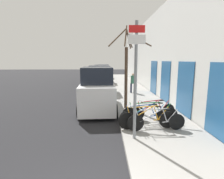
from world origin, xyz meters
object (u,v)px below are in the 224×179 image
at_px(bicycle_1, 148,119).
at_px(parked_car_3, 103,72).
at_px(street_tree, 127,69).
at_px(bicycle_0, 156,121).
at_px(parked_car_1, 99,80).
at_px(bicycle_2, 145,115).
at_px(bicycle_3, 150,114).
at_px(parked_car_0, 97,91).
at_px(bicycle_4, 154,111).
at_px(pedestrian_near, 133,82).
at_px(parked_car_2, 102,75).
at_px(signpost, 136,77).

bearing_deg(bicycle_1, parked_car_3, 3.38).
bearing_deg(street_tree, bicycle_0, -76.00).
bearing_deg(street_tree, parked_car_1, 107.30).
bearing_deg(parked_car_3, bicycle_1, -82.71).
height_order(bicycle_2, bicycle_3, bicycle_3).
bearing_deg(parked_car_3, bicycle_3, -81.74).
distance_m(bicycle_1, street_tree, 3.54).
bearing_deg(parked_car_0, parked_car_3, 88.00).
relative_size(bicycle_4, pedestrian_near, 1.32).
relative_size(pedestrian_near, street_tree, 0.36).
bearing_deg(pedestrian_near, bicycle_2, -75.50).
xyz_separation_m(bicycle_0, parked_car_2, (-2.41, 14.47, 0.50)).
bearing_deg(parked_car_2, bicycle_1, -80.83).
distance_m(parked_car_0, parked_car_1, 5.28).
height_order(bicycle_0, parked_car_3, parked_car_3).
height_order(parked_car_1, street_tree, street_tree).
xyz_separation_m(parked_car_0, parked_car_3, (-0.02, 16.92, -0.12)).
relative_size(bicycle_0, bicycle_4, 1.05).
distance_m(signpost, bicycle_2, 2.31).
bearing_deg(parked_car_1, bicycle_1, -77.50).
bearing_deg(parked_car_1, parked_car_2, 87.10).
bearing_deg(bicycle_2, bicycle_0, -170.30).
xyz_separation_m(bicycle_2, parked_car_3, (-2.15, 19.59, 0.47)).
xyz_separation_m(parked_car_1, pedestrian_near, (2.76, -0.85, 0.00)).
distance_m(parked_car_0, pedestrian_near, 5.17).
bearing_deg(bicycle_1, signpost, 139.47).
height_order(parked_car_1, parked_car_2, parked_car_1).
bearing_deg(street_tree, bicycle_1, -80.52).
distance_m(parked_car_0, parked_car_2, 11.09).
relative_size(signpost, bicycle_3, 1.62).
relative_size(bicycle_1, pedestrian_near, 1.42).
bearing_deg(bicycle_4, bicycle_3, 132.97).
relative_size(bicycle_1, bicycle_4, 1.07).
bearing_deg(bicycle_4, bicycle_0, 154.96).
height_order(parked_car_3, pedestrian_near, parked_car_3).
distance_m(bicycle_4, parked_car_1, 7.84).
bearing_deg(bicycle_0, parked_car_2, 6.61).
xyz_separation_m(bicycle_2, parked_car_1, (-2.23, 7.95, 0.56)).
bearing_deg(bicycle_1, pedestrian_near, -6.83).
height_order(parked_car_3, street_tree, street_tree).
bearing_deg(bicycle_0, bicycle_3, -0.56).
distance_m(pedestrian_near, street_tree, 4.88).
distance_m(bicycle_0, bicycle_2, 0.76).
xyz_separation_m(bicycle_0, parked_car_0, (-2.39, 3.38, 0.58)).
height_order(bicycle_4, parked_car_2, parked_car_2).
bearing_deg(bicycle_1, parked_car_2, 5.80).
bearing_deg(parked_car_1, bicycle_0, -75.98).
distance_m(bicycle_1, parked_car_2, 14.45).
bearing_deg(signpost, bicycle_3, 59.56).
xyz_separation_m(bicycle_2, bicycle_4, (0.52, 0.63, 0.01)).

